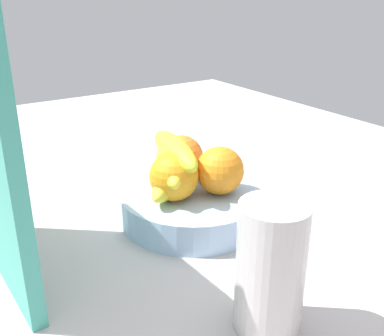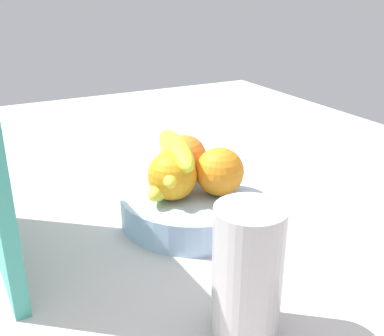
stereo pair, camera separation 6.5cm
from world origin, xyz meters
The scene contains 7 objects.
ground_plane centered at (0.00, 0.00, -1.50)cm, with size 180.00×140.00×3.00cm, color #B7B1B0.
fruit_bowl centered at (-1.77, 0.28, 2.44)cm, with size 23.26×23.26×4.87cm, color #A5C4E5.
orange_front_left centered at (-4.47, -3.09, 8.61)cm, with size 7.47×7.47×7.47cm, color orange.
orange_front_right centered at (3.62, -1.08, 8.61)cm, with size 7.47×7.47×7.47cm, color orange.
orange_center centered at (-2.52, 4.03, 8.61)cm, with size 7.47×7.47×7.47cm, color orange.
banana_bunch centered at (0.97, 2.27, 9.07)cm, with size 17.46×15.07×8.40cm.
thermos_tumbler centered at (-27.04, 7.00, 7.51)cm, with size 7.43×7.43×15.03cm, color #BAB4B3.
Camera 1 is at (-56.26, 36.13, 35.43)cm, focal length 42.62 mm.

